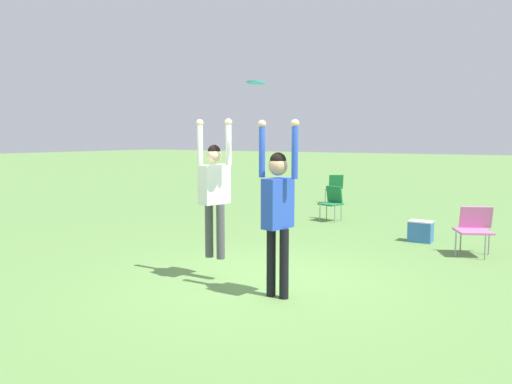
% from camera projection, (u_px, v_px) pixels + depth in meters
% --- Properties ---
extents(ground_plane, '(120.00, 120.00, 0.00)m').
position_uv_depth(ground_plane, '(261.00, 283.00, 7.10)').
color(ground_plane, '#608C47').
extents(person_jumping, '(0.61, 0.49, 2.00)m').
position_uv_depth(person_jumping, '(214.00, 186.00, 7.14)').
color(person_jumping, '#4C4C51').
rests_on(person_jumping, ground_plane).
extents(person_defending, '(0.58, 0.46, 2.28)m').
position_uv_depth(person_defending, '(278.00, 203.00, 6.34)').
color(person_defending, black).
rests_on(person_defending, ground_plane).
extents(frisbee, '(0.25, 0.25, 0.03)m').
position_uv_depth(frisbee, '(256.00, 83.00, 6.47)').
color(frisbee, '#2D9EDB').
extents(camping_chair_0, '(0.62, 0.68, 0.89)m').
position_uv_depth(camping_chair_0, '(335.00, 187.00, 15.73)').
color(camping_chair_0, gray).
rests_on(camping_chair_0, ground_plane).
extents(camping_chair_1, '(0.74, 0.80, 0.84)m').
position_uv_depth(camping_chair_1, '(474.00, 226.00, 8.78)').
color(camping_chair_1, gray).
rests_on(camping_chair_1, ground_plane).
extents(camping_chair_2, '(0.58, 0.62, 0.85)m').
position_uv_depth(camping_chair_2, '(332.00, 200.00, 12.41)').
color(camping_chair_2, gray).
rests_on(camping_chair_2, ground_plane).
extents(cooler_box, '(0.46, 0.31, 0.42)m').
position_uv_depth(cooler_box, '(421.00, 231.00, 9.89)').
color(cooler_box, '#336BB7').
rests_on(cooler_box, ground_plane).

